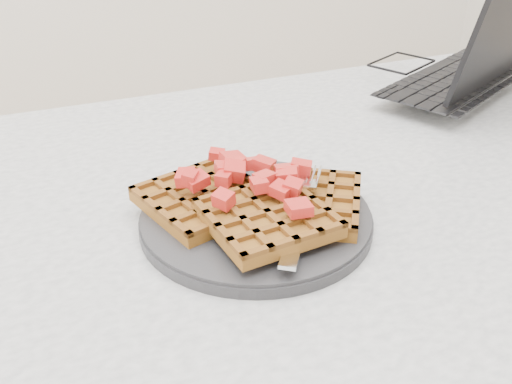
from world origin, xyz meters
The scene contains 6 objects.
table centered at (0.00, 0.00, 0.64)m, with size 1.20×0.80×0.75m.
plate centered at (-0.10, -0.03, 0.76)m, with size 0.25×0.25×0.02m, color #252527.
waffles centered at (-0.10, -0.04, 0.78)m, with size 0.25×0.21×0.03m.
strawberry_pile centered at (-0.10, -0.03, 0.80)m, with size 0.15×0.15×0.02m, color #A30100, non-canonical shape.
fork centered at (-0.06, -0.07, 0.77)m, with size 0.02×0.18×0.02m, color silver, non-canonical shape.
laptop centered at (0.37, 0.24, 0.79)m, with size 0.42×0.38×0.24m.
Camera 1 is at (-0.29, -0.51, 1.08)m, focal length 40.00 mm.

